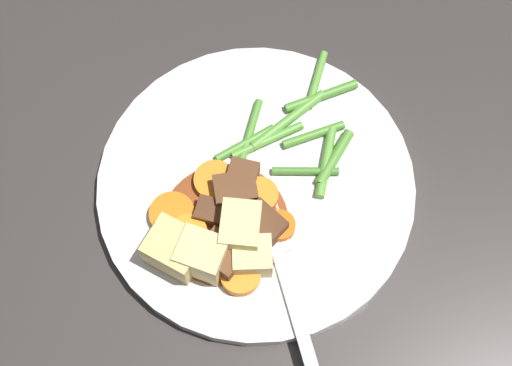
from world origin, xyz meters
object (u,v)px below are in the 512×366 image
potato_chunk_0 (202,255)px  fork (286,280)px  potato_chunk_2 (238,229)px  potato_chunk_3 (252,256)px  potato_chunk_1 (175,249)px  carrot_slice_1 (172,215)px  carrot_slice_0 (260,196)px  carrot_slice_3 (189,234)px  meat_chunk_4 (244,171)px  carrot_slice_5 (240,275)px  meat_chunk_0 (261,228)px  dinner_plate (256,186)px  carrot_slice_4 (215,181)px  meat_chunk_2 (222,255)px  meat_chunk_1 (211,213)px  carrot_slice_2 (280,226)px  meat_chunk_3 (236,191)px

potato_chunk_0 → fork: 0.07m
potato_chunk_2 → potato_chunk_3: bearing=42.3°
fork → potato_chunk_2: bearing=-119.9°
potato_chunk_1 → carrot_slice_1: bearing=-157.4°
carrot_slice_1 → potato_chunk_3: 0.07m
carrot_slice_0 → potato_chunk_0: potato_chunk_0 is taller
carrot_slice_0 → carrot_slice_1: size_ratio=0.83×
carrot_slice_3 → meat_chunk_4: meat_chunk_4 is taller
carrot_slice_5 → meat_chunk_0: 0.04m
dinner_plate → potato_chunk_2: 0.05m
potato_chunk_0 → fork: potato_chunk_0 is taller
carrot_slice_4 → fork: carrot_slice_4 is taller
potato_chunk_3 → meat_chunk_2: size_ratio=0.89×
carrot_slice_1 → meat_chunk_1: (-0.01, 0.03, 0.00)m
carrot_slice_4 → carrot_slice_1: bearing=-35.0°
dinner_plate → carrot_slice_5: bearing=5.8°
meat_chunk_0 → meat_chunk_2: (0.03, -0.02, 0.00)m
carrot_slice_1 → carrot_slice_5: bearing=61.9°
carrot_slice_0 → meat_chunk_1: bearing=-53.9°
carrot_slice_4 → meat_chunk_4: size_ratio=1.44×
meat_chunk_1 → potato_chunk_1: bearing=-25.6°
carrot_slice_1 → potato_chunk_0: size_ratio=1.03×
carrot_slice_2 → carrot_slice_5: same height
potato_chunk_1 → meat_chunk_2: 0.04m
carrot_slice_5 → potato_chunk_3: (-0.01, 0.01, 0.01)m
meat_chunk_4 → carrot_slice_4: bearing=-58.5°
potato_chunk_3 → carrot_slice_0: bearing=-172.0°
carrot_slice_3 → meat_chunk_1: 0.02m
meat_chunk_3 → meat_chunk_4: meat_chunk_3 is taller
meat_chunk_3 → fork: size_ratio=0.20×
potato_chunk_1 → meat_chunk_3: potato_chunk_1 is taller
potato_chunk_2 → meat_chunk_0: size_ratio=1.18×
dinner_plate → carrot_slice_1: bearing=-52.0°
potato_chunk_2 → meat_chunk_1: bearing=-113.3°
potato_chunk_0 → potato_chunk_2: bearing=141.6°
carrot_slice_0 → potato_chunk_1: bearing=-39.6°
fork → carrot_slice_0: bearing=-148.9°
potato_chunk_1 → meat_chunk_2: (-0.01, 0.04, -0.00)m
potato_chunk_2 → meat_chunk_1: size_ratio=1.56×
potato_chunk_2 → carrot_slice_4: bearing=-142.2°
carrot_slice_2 → meat_chunk_0: 0.02m
meat_chunk_3 → potato_chunk_1: bearing=-28.5°
carrot_slice_1 → potato_chunk_2: (0.00, 0.05, 0.01)m
meat_chunk_3 → meat_chunk_4: (-0.02, 0.00, -0.00)m
carrot_slice_3 → meat_chunk_3: 0.05m
potato_chunk_1 → meat_chunk_1: bearing=154.4°
meat_chunk_0 → carrot_slice_4: bearing=-124.4°
potato_chunk_2 → meat_chunk_2: bearing=-18.4°
potato_chunk_0 → meat_chunk_4: 0.08m
carrot_slice_1 → meat_chunk_4: (-0.05, 0.05, 0.00)m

